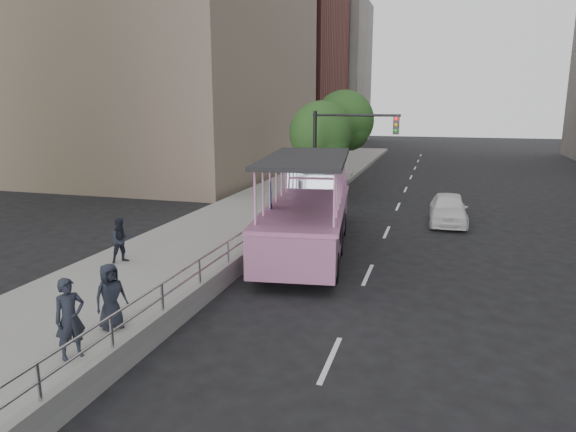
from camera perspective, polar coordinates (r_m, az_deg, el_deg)
name	(u,v)px	position (r m, az deg, el deg)	size (l,w,h in m)	color
ground	(309,319)	(13.77, 2.32, -11.33)	(160.00, 160.00, 0.00)	black
sidewalk	(243,219)	(24.51, -4.97, -0.37)	(5.50, 80.00, 0.30)	#979792
kerb_wall	(228,268)	(16.32, -6.63, -5.76)	(0.24, 30.00, 0.36)	gray
guardrail	(228,248)	(16.12, -6.69, -3.51)	(0.07, 22.00, 0.71)	#B6B5BA
duck_boat	(310,211)	(20.30, 2.47, 0.54)	(4.21, 11.41, 3.70)	black
car	(448,209)	(25.23, 17.38, 0.79)	(1.69, 4.19, 1.43)	white
pedestrian_near	(70,318)	(11.76, -23.08, -10.43)	(0.64, 0.42, 1.74)	#202430
pedestrian_mid	(122,240)	(18.08, -18.01, -2.56)	(0.74, 0.58, 1.53)	#202430
pedestrian_far	(111,296)	(12.91, -19.12, -8.44)	(0.78, 0.51, 1.60)	#202430
parking_sign	(271,211)	(18.35, -1.92, 0.56)	(0.20, 0.62, 2.85)	black
traffic_signal	(339,147)	(25.27, 5.65, 7.69)	(4.20, 0.32, 5.20)	black
street_tree_near	(322,135)	(28.92, 3.83, 8.94)	(3.52, 3.52, 5.72)	#392819
street_tree_far	(345,123)	(34.73, 6.39, 10.27)	(3.97, 3.97, 6.45)	#392819
midrise_brick	(262,39)	(64.24, -2.89, 19.03)	(18.00, 16.00, 26.00)	brown
midrise_stone_b	(311,73)	(78.70, 2.57, 15.61)	(16.00, 14.00, 20.00)	gray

